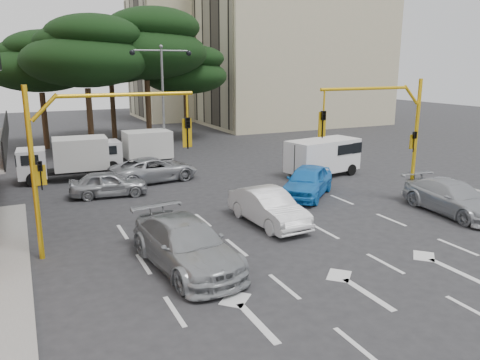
# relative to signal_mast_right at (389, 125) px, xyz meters

# --- Properties ---
(ground) EXTENTS (120.00, 120.00, 0.00)m
(ground) POSITION_rel_signal_mast_right_xyz_m (-6.80, -1.99, -3.88)
(ground) COLOR #28282B
(ground) RESTS_ON ground
(median_strip) EXTENTS (1.40, 6.00, 0.15)m
(median_strip) POSITION_rel_signal_mast_right_xyz_m (-6.80, 14.01, -3.81)
(median_strip) COLOR gray
(median_strip) RESTS_ON ground
(apartment_beige_near) EXTENTS (20.20, 12.15, 18.70)m
(apartment_beige_near) POSITION_rel_signal_mast_right_xyz_m (13.15, 30.01, 5.47)
(apartment_beige_near) COLOR beige
(apartment_beige_near) RESTS_ON ground
(apartment_beige_far) EXTENTS (16.20, 12.15, 16.70)m
(apartment_beige_far) POSITION_rel_signal_mast_right_xyz_m (6.15, 42.01, 4.47)
(apartment_beige_far) COLOR beige
(apartment_beige_far) RESTS_ON ground
(pine_left_near) EXTENTS (9.15, 9.15, 10.23)m
(pine_left_near) POSITION_rel_signal_mast_right_xyz_m (-10.75, 19.96, 3.72)
(pine_left_near) COLOR #382616
(pine_left_near) RESTS_ON ground
(pine_center) EXTENTS (9.98, 9.98, 11.16)m
(pine_center) POSITION_rel_signal_mast_right_xyz_m (-5.75, 21.96, 4.41)
(pine_center) COLOR #382616
(pine_center) RESTS_ON ground
(pine_left_far) EXTENTS (8.32, 8.32, 9.30)m
(pine_left_far) POSITION_rel_signal_mast_right_xyz_m (-13.75, 23.96, 3.03)
(pine_left_far) COLOR #382616
(pine_left_far) RESTS_ON ground
(pine_right) EXTENTS (7.49, 7.49, 8.37)m
(pine_right) POSITION_rel_signal_mast_right_xyz_m (-1.75, 23.96, 2.33)
(pine_right) COLOR #382616
(pine_right) RESTS_ON ground
(pine_back) EXTENTS (9.15, 9.15, 10.23)m
(pine_back) POSITION_rel_signal_mast_right_xyz_m (-7.75, 26.96, 3.72)
(pine_back) COLOR #382616
(pine_back) RESTS_ON ground
(signal_mast_right) EXTENTS (5.79, 0.37, 6.00)m
(signal_mast_right) POSITION_rel_signal_mast_right_xyz_m (0.00, 0.00, 0.00)
(signal_mast_right) COLOR gold
(signal_mast_right) RESTS_ON ground
(signal_mast_left) EXTENTS (5.79, 0.37, 6.00)m
(signal_mast_left) POSITION_rel_signal_mast_right_xyz_m (-13.61, 0.00, 0.00)
(signal_mast_left) COLOR gold
(signal_mast_left) RESTS_ON ground
(street_lamp_center) EXTENTS (4.16, 0.36, 7.77)m
(street_lamp_center) POSITION_rel_signal_mast_right_xyz_m (-6.80, 14.01, 1.54)
(street_lamp_center) COLOR slate
(street_lamp_center) RESTS_ON median_strip
(car_white_hatch) EXTENTS (1.85, 4.60, 1.49)m
(car_white_hatch) POSITION_rel_signal_mast_right_xyz_m (-6.44, -0.13, -3.14)
(car_white_hatch) COLOR silver
(car_white_hatch) RESTS_ON ground
(car_blue_compact) EXTENTS (4.74, 4.54, 1.60)m
(car_blue_compact) POSITION_rel_signal_mast_right_xyz_m (-2.53, 2.84, -3.09)
(car_blue_compact) COLOR blue
(car_blue_compact) RESTS_ON ground
(car_silver_wagon) EXTENTS (2.87, 5.76, 1.61)m
(car_silver_wagon) POSITION_rel_signal_mast_right_xyz_m (-11.04, -2.83, -3.08)
(car_silver_wagon) COLOR #9A9DA1
(car_silver_wagon) RESTS_ON ground
(car_silver_cross_a) EXTENTS (5.36, 3.03, 1.41)m
(car_silver_cross_a) POSITION_rel_signal_mast_right_xyz_m (-8.80, 9.42, -3.18)
(car_silver_cross_a) COLOR #A4A7AC
(car_silver_cross_a) RESTS_ON ground
(car_silver_cross_b) EXTENTS (4.09, 2.07, 1.34)m
(car_silver_cross_b) POSITION_rel_signal_mast_right_xyz_m (-11.80, 7.24, -3.22)
(car_silver_cross_b) COLOR #999CA1
(car_silver_cross_b) RESTS_ON ground
(car_silver_parked) EXTENTS (2.42, 5.24, 1.48)m
(car_silver_parked) POSITION_rel_signal_mast_right_xyz_m (1.90, -2.42, -3.14)
(car_silver_parked) COLOR #ABAEB3
(car_silver_parked) RESTS_ON ground
(van_white) EXTENTS (4.85, 2.81, 2.28)m
(van_white) POSITION_rel_signal_mast_right_xyz_m (0.89, 6.40, -2.74)
(van_white) COLOR white
(van_white) RESTS_ON ground
(box_truck_a) EXTENTS (5.18, 2.42, 2.49)m
(box_truck_a) POSITION_rel_signal_mast_right_xyz_m (-13.48, 11.84, -2.64)
(box_truck_a) COLOR white
(box_truck_a) RESTS_ON ground
(box_truck_b) EXTENTS (4.93, 2.13, 2.41)m
(box_truck_b) POSITION_rel_signal_mast_right_xyz_m (-9.01, 13.51, -2.68)
(box_truck_b) COLOR silver
(box_truck_b) RESTS_ON ground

